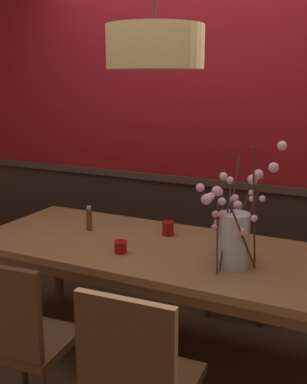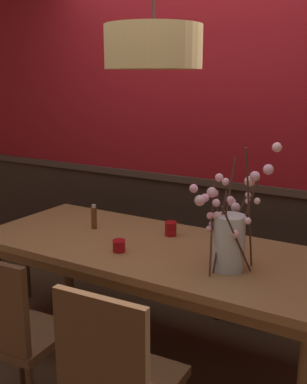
% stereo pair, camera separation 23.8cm
% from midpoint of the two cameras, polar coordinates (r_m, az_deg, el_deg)
% --- Properties ---
extents(ground_plane, '(24.00, 24.00, 0.00)m').
position_cam_midpoint_polar(ground_plane, '(3.17, -2.28, -19.23)').
color(ground_plane, '#4C3321').
extents(back_wall, '(5.30, 0.14, 2.95)m').
position_cam_midpoint_polar(back_wall, '(3.41, 4.06, 9.27)').
color(back_wall, '#2D2119').
rests_on(back_wall, ground).
extents(dining_table, '(2.19, 0.92, 0.75)m').
position_cam_midpoint_polar(dining_table, '(2.87, -2.40, -7.93)').
color(dining_table, olive).
rests_on(dining_table, ground).
extents(chair_near_side_left, '(0.44, 0.42, 0.92)m').
position_cam_midpoint_polar(chair_near_side_left, '(2.46, -18.52, -16.22)').
color(chair_near_side_left, '#4C301C').
rests_on(chair_near_side_left, ground).
extents(chair_far_side_right, '(0.45, 0.41, 0.96)m').
position_cam_midpoint_polar(chair_far_side_right, '(3.58, 8.78, -5.98)').
color(chair_far_side_right, '#4C301C').
rests_on(chair_far_side_right, ground).
extents(chair_near_side_right, '(0.46, 0.42, 0.93)m').
position_cam_midpoint_polar(chair_near_side_right, '(2.08, -5.49, -21.41)').
color(chair_near_side_right, '#4C301C').
rests_on(chair_near_side_right, ground).
extents(vase_with_blossoms, '(0.41, 0.33, 0.68)m').
position_cam_midpoint_polar(vase_with_blossoms, '(2.49, 6.94, -5.04)').
color(vase_with_blossoms, silver).
rests_on(vase_with_blossoms, dining_table).
extents(candle_holder_nearer_center, '(0.08, 0.08, 0.09)m').
position_cam_midpoint_polar(candle_holder_nearer_center, '(3.00, -0.45, -4.40)').
color(candle_holder_nearer_center, '#9E0F14').
rests_on(candle_holder_nearer_center, dining_table).
extents(candle_holder_nearer_edge, '(0.08, 0.08, 0.07)m').
position_cam_midpoint_polar(candle_holder_nearer_edge, '(2.73, -6.49, -6.58)').
color(candle_holder_nearer_edge, '#9E0F14').
rests_on(candle_holder_nearer_edge, dining_table).
extents(condiment_bottle, '(0.04, 0.04, 0.16)m').
position_cam_midpoint_polar(condiment_bottle, '(3.13, -9.92, -3.22)').
color(condiment_bottle, brown).
rests_on(condiment_bottle, dining_table).
extents(pendant_lamp, '(0.51, 0.51, 1.19)m').
position_cam_midpoint_polar(pendant_lamp, '(2.57, -2.58, 16.98)').
color(pendant_lamp, tan).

